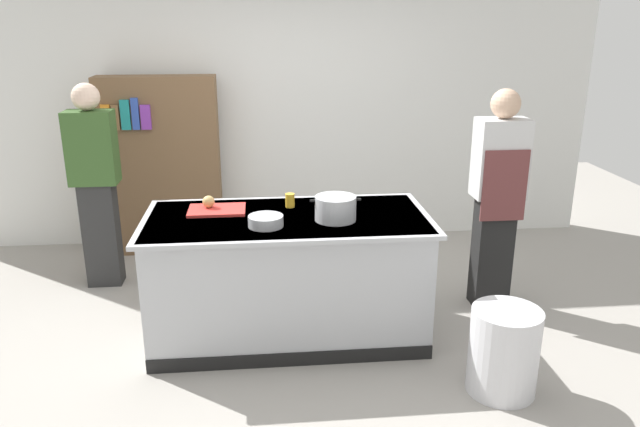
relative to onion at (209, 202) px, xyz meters
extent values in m
plane|color=#9E9991|center=(0.55, -0.20, -0.96)|extent=(10.00, 10.00, 0.00)
cube|color=white|center=(0.55, 1.90, 0.54)|extent=(6.40, 0.12, 3.00)
cube|color=#B7BABF|center=(0.55, -0.20, -0.51)|extent=(1.90, 0.90, 0.90)
cube|color=#B7BABF|center=(0.55, -0.20, -0.08)|extent=(1.98, 0.98, 0.03)
cube|color=black|center=(0.55, -0.66, -0.91)|extent=(1.90, 0.01, 0.10)
cube|color=red|center=(0.06, -0.04, -0.05)|extent=(0.40, 0.28, 0.02)
sphere|color=tan|center=(0.00, 0.00, 0.00)|extent=(0.09, 0.09, 0.09)
cylinder|color=#B7BABF|center=(0.87, -0.31, 0.02)|extent=(0.28, 0.28, 0.17)
cube|color=black|center=(0.72, -0.31, 0.08)|extent=(0.04, 0.02, 0.01)
cube|color=black|center=(1.03, -0.31, 0.08)|extent=(0.04, 0.02, 0.01)
cylinder|color=#B7BABF|center=(0.40, -0.39, -0.03)|extent=(0.23, 0.23, 0.07)
cylinder|color=yellow|center=(0.58, 0.02, -0.01)|extent=(0.07, 0.07, 0.10)
cylinder|color=silver|center=(1.82, -1.05, -0.69)|extent=(0.42, 0.42, 0.55)
cube|color=black|center=(2.18, 0.13, -0.51)|extent=(0.28, 0.20, 0.90)
cube|color=silver|center=(2.18, 0.13, 0.24)|extent=(0.38, 0.24, 0.60)
sphere|color=#D3AA8C|center=(2.18, 0.13, 0.65)|extent=(0.22, 0.22, 0.22)
cube|color=brown|center=(2.18, 0.00, 0.06)|extent=(0.34, 0.02, 0.54)
cube|color=#2B2B2B|center=(-0.99, 0.84, -0.51)|extent=(0.28, 0.20, 0.90)
cube|color=#345626|center=(-0.99, 0.84, 0.24)|extent=(0.38, 0.24, 0.60)
sphere|color=beige|center=(-0.99, 0.84, 0.65)|extent=(0.22, 0.22, 0.22)
cube|color=brown|center=(-0.57, 1.60, -0.11)|extent=(1.10, 0.28, 1.70)
cube|color=orange|center=(-1.00, 1.44, 0.39)|extent=(0.08, 0.03, 0.23)
cube|color=brown|center=(-0.91, 1.44, 0.38)|extent=(0.06, 0.03, 0.23)
cube|color=teal|center=(-0.83, 1.44, 0.41)|extent=(0.08, 0.03, 0.27)
cube|color=#3351B7|center=(-0.74, 1.44, 0.41)|extent=(0.06, 0.03, 0.29)
cube|color=purple|center=(-0.65, 1.44, 0.38)|extent=(0.09, 0.03, 0.22)
camera|label=1|loc=(0.39, -4.19, 1.26)|focal=34.11mm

